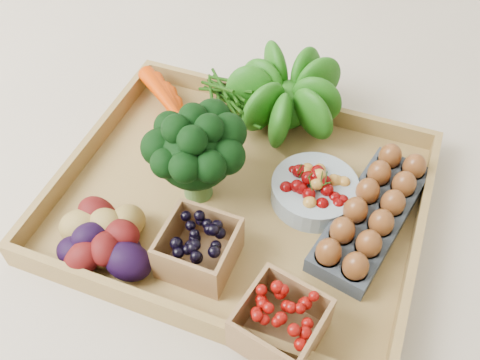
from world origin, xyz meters
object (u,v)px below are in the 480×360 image
(egg_carton, at_px, (371,217))
(tray, at_px, (240,202))
(cherry_bowl, at_px, (314,191))
(broccoli, at_px, (196,168))

(egg_carton, bearing_deg, tray, -160.49)
(tray, distance_m, cherry_bowl, 0.12)
(tray, bearing_deg, egg_carton, 7.33)
(broccoli, xyz_separation_m, cherry_bowl, (0.17, 0.05, -0.04))
(broccoli, bearing_deg, egg_carton, 8.06)
(cherry_bowl, bearing_deg, egg_carton, -9.62)
(cherry_bowl, bearing_deg, tray, -158.99)
(tray, distance_m, broccoli, 0.09)
(tray, height_order, broccoli, broccoli)
(broccoli, bearing_deg, cherry_bowl, 17.07)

